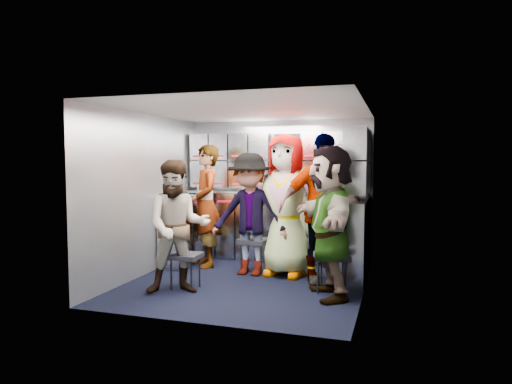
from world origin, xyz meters
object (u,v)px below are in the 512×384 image
(jump_seat_mid_left, at_px, (254,242))
(attendant_arc_b, at_px, (250,214))
(attendant_arc_d, at_px, (322,208))
(attendant_standing, at_px, (206,206))
(jump_seat_center, at_px, (289,245))
(attendant_arc_e, at_px, (330,222))
(attendant_arc_c, at_px, (286,205))
(jump_seat_near_left, at_px, (185,258))
(jump_seat_mid_right, at_px, (324,245))
(jump_seat_near_right, at_px, (332,258))
(attendant_arc_a, at_px, (178,227))

(jump_seat_mid_left, height_order, attendant_arc_b, attendant_arc_b)
(attendant_arc_b, bearing_deg, attendant_arc_d, -2.31)
(jump_seat_mid_left, distance_m, attendant_arc_d, 1.11)
(attendant_arc_d, bearing_deg, attendant_standing, 144.57)
(jump_seat_center, xyz_separation_m, attendant_arc_e, (0.68, -0.97, 0.47))
(attendant_arc_b, relative_size, attendant_arc_c, 0.87)
(attendant_arc_c, bearing_deg, jump_seat_mid_left, -178.11)
(jump_seat_near_left, height_order, jump_seat_mid_right, jump_seat_mid_right)
(jump_seat_mid_left, xyz_separation_m, attendant_arc_b, (0.00, -0.18, 0.40))
(jump_seat_mid_right, bearing_deg, attendant_arc_d, -90.00)
(attendant_arc_c, height_order, attendant_arc_e, attendant_arc_c)
(jump_seat_center, relative_size, jump_seat_near_right, 0.96)
(jump_seat_center, xyz_separation_m, attendant_arc_d, (0.50, -0.37, 0.55))
(attendant_arc_b, xyz_separation_m, attendant_arc_d, (0.95, -0.08, 0.12))
(attendant_arc_b, relative_size, attendant_arc_e, 0.96)
(attendant_arc_a, height_order, attendant_arc_e, attendant_arc_e)
(jump_seat_near_right, relative_size, attendant_arc_e, 0.28)
(attendant_arc_e, bearing_deg, jump_seat_center, -167.71)
(jump_seat_near_right, height_order, attendant_arc_c, attendant_arc_c)
(attendant_arc_a, xyz_separation_m, attendant_arc_b, (0.51, 1.03, 0.04))
(attendant_standing, relative_size, attendant_arc_d, 0.94)
(attendant_standing, distance_m, attendant_arc_d, 1.73)
(attendant_arc_b, xyz_separation_m, attendant_arc_c, (0.45, 0.12, 0.12))
(jump_seat_near_left, bearing_deg, attendant_arc_e, 6.04)
(jump_seat_mid_right, relative_size, attendant_arc_d, 0.26)
(jump_seat_near_right, relative_size, attendant_arc_a, 0.31)
(jump_seat_mid_right, height_order, attendant_arc_b, attendant_arc_b)
(jump_seat_near_right, bearing_deg, jump_seat_center, 130.79)
(jump_seat_near_left, distance_m, jump_seat_mid_left, 1.15)
(jump_seat_mid_left, xyz_separation_m, attendant_arc_e, (1.14, -0.85, 0.44))
(attendant_arc_a, relative_size, attendant_arc_e, 0.90)
(jump_seat_mid_right, relative_size, attendant_arc_a, 0.32)
(attendant_arc_d, bearing_deg, attendant_arc_a, -170.47)
(jump_seat_mid_left, distance_m, attendant_arc_a, 1.36)
(attendant_arc_b, bearing_deg, attendant_arc_c, 16.94)
(jump_seat_near_left, bearing_deg, attendant_standing, 101.26)
(jump_seat_center, relative_size, attendant_arc_c, 0.24)
(jump_seat_mid_left, height_order, attendant_arc_d, attendant_arc_d)
(attendant_standing, bearing_deg, attendant_arc_c, 48.70)
(attendant_standing, xyz_separation_m, attendant_arc_a, (0.22, -1.31, -0.11))
(attendant_arc_d, height_order, attendant_arc_e, attendant_arc_d)
(jump_seat_near_left, xyz_separation_m, jump_seat_mid_left, (0.51, 1.03, 0.03))
(jump_seat_near_right, bearing_deg, attendant_arc_c, 138.15)
(jump_seat_center, relative_size, attendant_arc_b, 0.28)
(jump_seat_center, height_order, attendant_arc_d, attendant_arc_d)
(jump_seat_mid_left, xyz_separation_m, attendant_standing, (-0.74, 0.10, 0.46))
(jump_seat_mid_left, distance_m, jump_seat_mid_right, 0.95)
(attendant_arc_b, bearing_deg, attendant_arc_a, -114.28)
(jump_seat_mid_right, bearing_deg, attendant_arc_c, 178.28)
(jump_seat_center, height_order, attendant_arc_c, attendant_arc_c)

